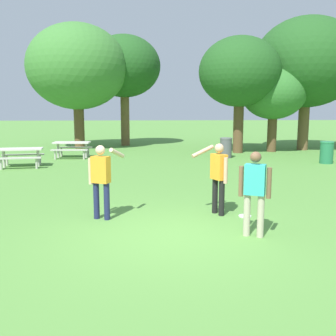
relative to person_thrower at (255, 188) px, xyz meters
name	(u,v)px	position (x,y,z in m)	size (l,w,h in m)	color
ground_plane	(171,235)	(-1.58, 0.14, -0.94)	(120.00, 120.00, 0.00)	#568E3D
person_thrower	(255,188)	(0.00, 0.00, 0.00)	(0.56, 0.36, 1.64)	#B7AD93
person_catcher	(101,176)	(-3.02, 1.36, 0.02)	(0.79, 0.60, 1.64)	#1E234C
person_bystander	(218,173)	(-0.40, 1.59, 0.02)	(0.82, 0.56, 1.64)	black
frisbee	(245,216)	(0.19, 1.35, -0.93)	(0.29, 0.29, 0.03)	white
picnic_table_near	(21,153)	(-7.10, 9.09, -0.38)	(1.88, 1.64, 0.77)	beige
picnic_table_far	(72,146)	(-5.55, 11.86, -0.38)	(1.75, 1.48, 0.77)	beige
trash_can_beside_table	(327,152)	(5.78, 9.36, -0.46)	(0.59, 0.59, 0.96)	#237047
trash_can_further_along	(226,148)	(1.81, 11.47, -0.46)	(0.59, 0.59, 0.96)	#515156
tree_tall_left	(77,67)	(-5.87, 16.14, 3.70)	(5.67, 5.67, 7.07)	brown
tree_broad_center	(124,67)	(-3.29, 17.76, 3.87)	(4.43, 4.43, 6.74)	brown
tree_far_right	(240,72)	(2.86, 13.49, 3.23)	(4.24, 4.24, 6.01)	brown
tree_slender_mid	(274,92)	(4.82, 13.92, 2.26)	(3.50, 3.50, 4.72)	brown
tree_back_left	(307,63)	(6.84, 14.65, 3.86)	(5.76, 5.76, 7.27)	brown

